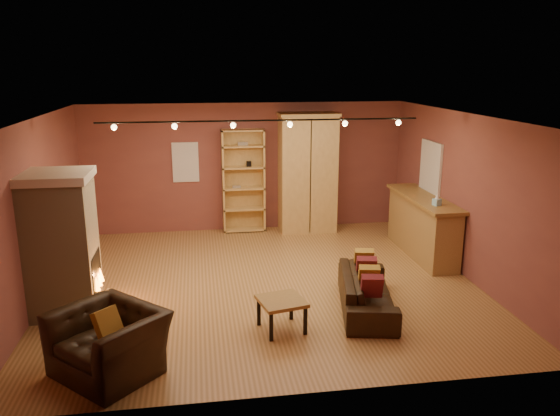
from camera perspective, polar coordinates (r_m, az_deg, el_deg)
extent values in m
plane|color=olive|center=(9.33, -1.63, -7.85)|extent=(7.00, 7.00, 0.00)
plane|color=brown|center=(8.65, -1.77, 9.53)|extent=(7.00, 7.00, 0.00)
cube|color=brown|center=(12.05, -3.61, 4.27)|extent=(7.00, 0.02, 2.80)
cube|color=brown|center=(9.16, -23.97, -0.35)|extent=(0.02, 6.50, 2.80)
cube|color=brown|center=(9.93, 18.78, 1.23)|extent=(0.02, 6.50, 2.80)
cube|color=tan|center=(8.60, -21.80, -3.85)|extent=(0.90, 0.90, 2.00)
cube|color=beige|center=(8.34, -22.49, 3.08)|extent=(0.98, 0.98, 0.12)
cube|color=black|center=(8.64, -18.89, -6.30)|extent=(0.10, 0.65, 0.55)
cone|color=orange|center=(8.68, -18.43, -7.03)|extent=(0.10, 0.10, 0.22)
cube|color=silver|center=(11.96, -9.84, 4.73)|extent=(0.56, 0.04, 0.86)
cube|color=#DAB36A|center=(12.08, -3.90, 2.97)|extent=(0.92, 0.04, 2.25)
cube|color=#DAB36A|center=(11.89, -5.96, 2.74)|extent=(0.04, 0.36, 2.25)
cube|color=#DAB36A|center=(11.97, -1.73, 2.89)|extent=(0.04, 0.36, 2.25)
cube|color=gray|center=(11.94, -4.56, 2.21)|extent=(0.18, 0.12, 0.05)
cube|color=black|center=(11.86, -3.27, 4.63)|extent=(0.10, 0.10, 0.12)
cube|color=#DAB36A|center=(12.19, -3.75, -2.19)|extent=(0.92, 0.36, 0.04)
cube|color=#DAB36A|center=(12.06, -3.79, -0.04)|extent=(0.92, 0.36, 0.03)
cube|color=#DAB36A|center=(11.95, -3.82, 2.10)|extent=(0.92, 0.36, 0.03)
cube|color=#DAB36A|center=(11.86, -3.86, 4.27)|extent=(0.92, 0.36, 0.04)
cube|color=#DAB36A|center=(11.79, -3.90, 6.47)|extent=(0.92, 0.36, 0.04)
cube|color=#DAB36A|center=(11.74, -3.93, 8.11)|extent=(0.92, 0.36, 0.04)
cube|color=#DAB36A|center=(11.94, 2.89, 3.55)|extent=(1.21, 0.66, 2.54)
cube|color=olive|center=(11.63, 3.21, 3.24)|extent=(0.02, 0.01, 2.44)
cube|color=#DAB36A|center=(11.76, 2.97, 9.77)|extent=(1.27, 0.72, 0.06)
cube|color=#A8844D|center=(10.88, 14.65, -1.96)|extent=(0.52, 2.29, 1.09)
cube|color=olive|center=(10.73, 14.84, 0.99)|extent=(0.64, 2.41, 0.06)
cube|color=#86BFD7|center=(10.11, 16.07, 0.63)|extent=(0.17, 0.17, 0.13)
cone|color=white|center=(10.08, 16.12, 1.27)|extent=(0.08, 0.08, 0.10)
cube|color=silver|center=(11.10, 15.48, 4.17)|extent=(0.05, 0.90, 1.00)
imported|color=black|center=(8.37, 9.07, -8.03)|extent=(0.92, 1.97, 0.74)
cube|color=maroon|center=(7.78, 9.57, -8.03)|extent=(0.34, 0.28, 0.36)
cube|color=#A77C2B|center=(8.12, 9.27, -7.03)|extent=(0.34, 0.28, 0.36)
cube|color=maroon|center=(8.46, 9.00, -6.11)|extent=(0.34, 0.28, 0.36)
cube|color=#A77C2B|center=(8.80, 8.74, -5.26)|extent=(0.34, 0.28, 0.36)
imported|color=black|center=(6.92, -17.53, -12.28)|extent=(1.40, 1.39, 1.04)
cube|color=#A77C2B|center=(6.86, -17.62, -11.30)|extent=(0.38, 0.38, 0.34)
cube|color=olive|center=(7.63, 0.17, -9.70)|extent=(0.72, 0.72, 0.05)
cube|color=black|center=(7.48, -1.46, -12.20)|extent=(0.05, 0.05, 0.40)
cube|color=black|center=(7.55, 2.37, -11.93)|extent=(0.05, 0.05, 0.40)
cube|color=black|center=(7.92, -1.93, -10.58)|extent=(0.05, 0.05, 0.40)
cube|color=black|center=(7.99, 1.68, -10.35)|extent=(0.05, 0.05, 0.40)
cylinder|color=black|center=(8.86, -1.93, 9.13)|extent=(5.20, 0.03, 0.03)
sphere|color=#FFD88C|center=(8.89, -16.95, 8.07)|extent=(0.09, 0.09, 0.09)
sphere|color=#FFD88C|center=(8.81, -10.97, 8.38)|extent=(0.09, 0.09, 0.09)
sphere|color=#FFD88C|center=(8.82, -4.92, 8.60)|extent=(0.09, 0.09, 0.09)
sphere|color=#FFD88C|center=(8.93, 1.04, 8.73)|extent=(0.09, 0.09, 0.09)
sphere|color=#FFD88C|center=(9.13, 6.81, 8.76)|extent=(0.09, 0.09, 0.09)
sphere|color=#FFD88C|center=(9.42, 12.28, 8.71)|extent=(0.09, 0.09, 0.09)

